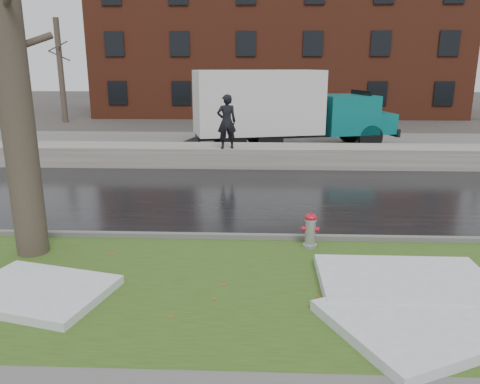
{
  "coord_description": "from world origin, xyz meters",
  "views": [
    {
      "loc": [
        0.74,
        -8.35,
        3.61
      ],
      "look_at": [
        0.34,
        1.25,
        1.0
      ],
      "focal_mm": 35.0,
      "sensor_mm": 36.0,
      "label": 1
    }
  ],
  "objects_px": {
    "worker": "(227,122)",
    "fire_hydrant": "(310,228)",
    "tree": "(9,55)",
    "box_truck": "(282,108)"
  },
  "relations": [
    {
      "from": "worker",
      "to": "fire_hydrant",
      "type": "bearing_deg",
      "value": 90.23
    },
    {
      "from": "tree",
      "to": "worker",
      "type": "height_order",
      "value": "tree"
    },
    {
      "from": "box_truck",
      "to": "worker",
      "type": "height_order",
      "value": "box_truck"
    },
    {
      "from": "box_truck",
      "to": "worker",
      "type": "xyz_separation_m",
      "value": [
        -2.12,
        -4.32,
        -0.11
      ]
    },
    {
      "from": "fire_hydrant",
      "to": "box_truck",
      "type": "relative_size",
      "value": 0.07
    },
    {
      "from": "fire_hydrant",
      "to": "tree",
      "type": "xyz_separation_m",
      "value": [
        -5.49,
        -0.51,
        3.36
      ]
    },
    {
      "from": "fire_hydrant",
      "to": "box_truck",
      "type": "height_order",
      "value": "box_truck"
    },
    {
      "from": "box_truck",
      "to": "worker",
      "type": "relative_size",
      "value": 5.45
    },
    {
      "from": "fire_hydrant",
      "to": "box_truck",
      "type": "distance_m",
      "value": 11.9
    },
    {
      "from": "fire_hydrant",
      "to": "worker",
      "type": "bearing_deg",
      "value": 115.14
    }
  ]
}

